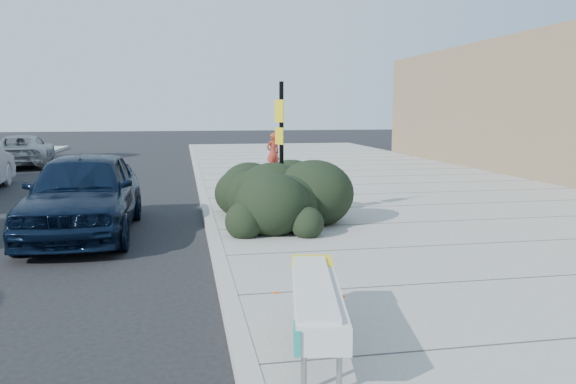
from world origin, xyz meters
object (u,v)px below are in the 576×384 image
bike_rack (296,185)px  pedestrian (273,153)px  sign_post (281,142)px  sedan_navy (84,193)px  suv_silver (23,151)px  bench (316,297)px

bike_rack → pedestrian: bearing=66.8°
sign_post → sedan_navy: size_ratio=0.59×
bike_rack → sign_post: bearing=-150.4°
sign_post → sedan_navy: sign_post is taller
sign_post → suv_silver: bearing=99.8°
bike_rack → sign_post: (-0.44, -0.47, 1.01)m
bench → sign_post: sign_post is taller
sign_post → pedestrian: 8.95m
bench → sign_post: size_ratio=0.77×
bike_rack → pedestrian: size_ratio=0.71×
bench → sedan_navy: size_ratio=0.46×
bike_rack → sign_post: 1.20m
bench → bike_rack: size_ratio=2.11×
bench → sign_post: 6.93m
bench → pedestrian: pedestrian is taller
bike_rack → suv_silver: bearing=106.1°
bike_rack → suv_silver: size_ratio=0.21×
suv_silver → pedestrian: 11.83m
bike_rack → sedan_navy: size_ratio=0.22×
sign_post → suv_silver: sign_post is taller
sign_post → bench: bearing=-119.0°
suv_silver → sign_post: bearing=114.5°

